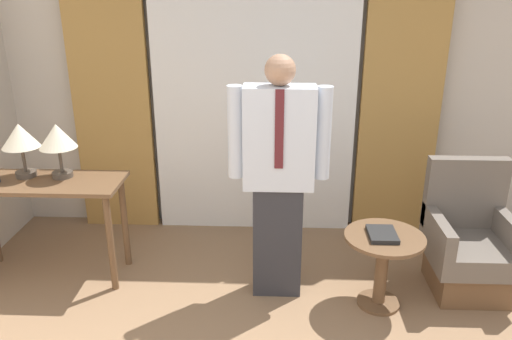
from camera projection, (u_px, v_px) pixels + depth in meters
wall_back at (255, 79)px, 4.31m from camera, size 10.00×0.06×2.70m
curtain_sheer_center at (254, 88)px, 4.21m from camera, size 1.72×0.06×2.58m
curtain_drape_left at (110, 87)px, 4.26m from camera, size 0.67×0.06×2.58m
curtain_drape_right at (402, 90)px, 4.17m from camera, size 0.67×0.06×2.58m
desk at (43, 198)px, 3.66m from camera, size 1.18×0.47×0.78m
table_lamp_left at (20, 138)px, 3.59m from camera, size 0.27×0.27×0.40m
table_lamp_right at (57, 139)px, 3.58m from camera, size 0.27×0.27×0.40m
person at (278, 172)px, 3.36m from camera, size 0.68×0.22×1.71m
armchair at (468, 247)px, 3.61m from camera, size 0.58×0.60×0.94m
side_table at (383, 258)px, 3.39m from camera, size 0.54×0.54×0.54m
book at (382, 234)px, 3.32m from camera, size 0.18×0.24×0.03m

